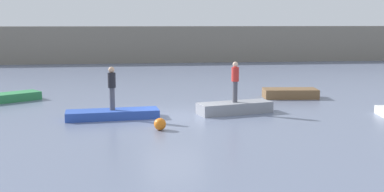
% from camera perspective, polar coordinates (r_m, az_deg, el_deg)
% --- Properties ---
extents(ground_plane, '(120.00, 120.00, 0.00)m').
position_cam_1_polar(ground_plane, '(19.72, -2.28, -2.63)').
color(ground_plane, slate).
extents(embankment_wall, '(80.00, 1.20, 3.53)m').
position_cam_1_polar(embankment_wall, '(46.26, -5.25, 6.20)').
color(embankment_wall, gray).
rests_on(embankment_wall, ground_plane).
extents(rowboat_blue, '(3.87, 1.41, 0.36)m').
position_cam_1_polar(rowboat_blue, '(19.79, -9.56, -2.18)').
color(rowboat_blue, '#2B4CAD').
rests_on(rowboat_blue, ground_plane).
extents(rowboat_grey, '(3.42, 1.80, 0.49)m').
position_cam_1_polar(rowboat_grey, '(20.69, 5.18, -1.42)').
color(rowboat_grey, gray).
rests_on(rowboat_grey, ground_plane).
extents(rowboat_brown, '(2.89, 1.54, 0.49)m').
position_cam_1_polar(rowboat_brown, '(25.28, 11.77, 0.32)').
color(rowboat_brown, brown).
rests_on(rowboat_brown, ground_plane).
extents(person_red_shirt, '(0.32, 0.32, 1.77)m').
position_cam_1_polar(person_red_shirt, '(20.51, 5.23, 1.97)').
color(person_red_shirt, '#4C4C56').
rests_on(person_red_shirt, rowboat_grey).
extents(person_dark_shirt, '(0.32, 0.32, 1.79)m').
position_cam_1_polar(person_dark_shirt, '(19.59, -9.65, 1.23)').
color(person_dark_shirt, '#4C4C56').
rests_on(person_dark_shirt, rowboat_blue).
extents(mooring_buoy, '(0.45, 0.45, 0.45)m').
position_cam_1_polar(mooring_buoy, '(17.46, -3.88, -3.40)').
color(mooring_buoy, orange).
rests_on(mooring_buoy, ground_plane).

